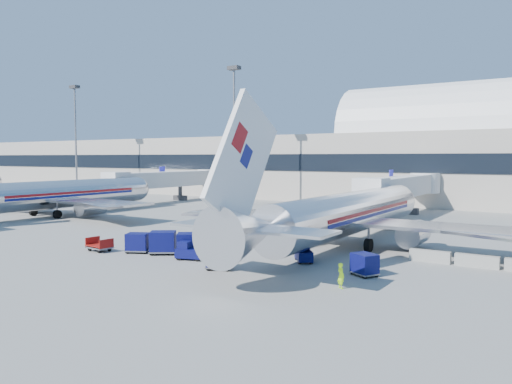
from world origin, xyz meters
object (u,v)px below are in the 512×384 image
Objects in this scene: jetbridge_near at (405,187)px; cart_train_c at (138,242)px; tug_lead at (189,251)px; cart_train_b at (163,242)px; tug_right at (304,253)px; ramp_worker at (341,276)px; barrier_mid at (477,261)px; barrier_near at (430,256)px; mast_west at (234,115)px; mast_far_west at (75,124)px; cart_open_red at (100,247)px; tug_left at (212,239)px; cart_solo_near at (219,258)px; airliner_mid at (51,195)px; cart_train_a at (190,244)px; cart_solo_far at (365,264)px; airliner_main at (345,214)px; jetbridge_mid at (172,179)px.

cart_train_c is (-10.98, -38.18, -3.05)m from jetbridge_near.
tug_lead is 3.31m from cart_train_b.
tug_right is 7.93m from ramp_worker.
barrier_mid is 21.33m from tug_lead.
jetbridge_near is 32.09m from barrier_mid.
barrier_near is 1.12× the size of cart_train_b.
tug_right reaches higher than barrier_mid.
jetbridge_near is at bearing 1.68° from mast_west.
mast_far_west is 78.56m from tug_right.
cart_train_b is 1.22× the size of cart_open_red.
mast_west is at bearing -175.06° from tug_right.
tug_left is 9.67m from cart_solo_near.
mast_west is 45.53m from tug_lead.
tug_left is at bearing -169.53° from barrier_near.
airliner_mid is at bearing 143.50° from tug_lead.
cart_solo_near is (-1.51, -39.47, -3.08)m from jetbridge_near.
barrier_mid is at bearing 9.08° from cart_solo_near.
tug_left is 4.82m from cart_train_a.
tug_right is 0.92× the size of cart_train_a.
tug_lead is at bearing -43.94° from cart_train_b.
cart_train_b reaches higher than tug_left.
tug_lead is 6.30m from tug_left.
cart_train_a is (1.34, -4.61, 0.37)m from tug_left.
mast_west is at bearing -178.32° from jetbridge_near.
barrier_mid is 26.40m from cart_train_c.
cart_solo_far is at bearing -54.52° from ramp_worker.
airliner_main is 8.74m from barrier_near.
barrier_near is at bearing 180.00° from barrier_mid.
cart_train_b reaches higher than barrier_near.
barrier_near is at bearing -10.91° from cart_train_a.
airliner_mid is at bearing -161.10° from cart_solo_far.
tug_lead is at bearing -25.60° from cart_train_c.
mast_far_west reaches higher than tug_left.
barrier_mid is at bearing -19.00° from mast_far_west.
mast_far_west reaches higher than barrier_near.
airliner_mid is at bearing 177.31° from barrier_mid.
mast_west reaches higher than ramp_worker.
cart_train_b is at bearing 138.98° from cart_solo_near.
cart_solo_near is at bearing -44.27° from jetbridge_mid.
cart_solo_near is at bearing -37.21° from tug_lead.
ramp_worker is at bearing -68.02° from airliner_main.
jetbridge_mid is 12.55× the size of cart_open_red.
airliner_main is at bearing -40.36° from mast_west.
cart_train_c reaches higher than barrier_near.
airliner_main is 12.42× the size of barrier_near.
jetbridge_mid is 55.81m from tug_right.
airliner_mid reaches higher than cart_solo_near.
tug_left is (-10.27, -5.88, -2.32)m from airliner_main.
airliner_mid is 12.42× the size of barrier_near.
jetbridge_mid is 56.63m from cart_solo_near.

